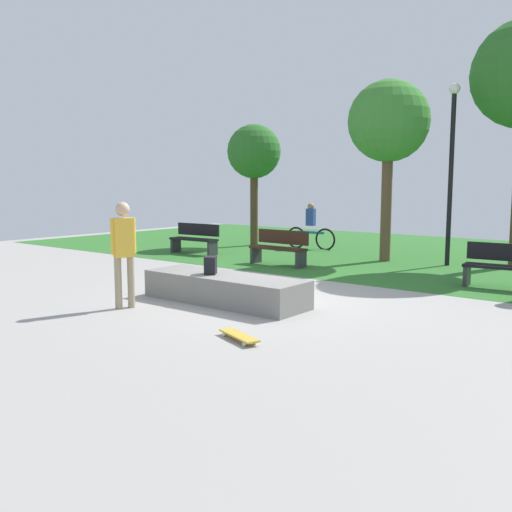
{
  "coord_description": "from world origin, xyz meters",
  "views": [
    {
      "loc": [
        6.24,
        -8.2,
        2.13
      ],
      "look_at": [
        -0.34,
        0.18,
        0.75
      ],
      "focal_mm": 39.5,
      "sensor_mm": 36.0,
      "label": 1
    }
  ],
  "objects_px": {
    "skater_performing_trick": "(124,246)",
    "park_bench_center_lawn": "(279,247)",
    "backpack_on_ledge": "(211,265)",
    "park_bench_far_right": "(195,238)",
    "park_bench_by_oak": "(506,265)",
    "concrete_ledge": "(225,289)",
    "cyclist_on_bicycle": "(311,229)",
    "tree_young_birch": "(254,153)",
    "skateboard_by_ledge": "(239,336)",
    "lamp_post": "(452,158)",
    "tree_leaning_ash": "(389,123)"
  },
  "relations": [
    {
      "from": "skateboard_by_ledge",
      "to": "tree_young_birch",
      "type": "xyz_separation_m",
      "value": [
        -7.18,
        9.41,
        3.08
      ]
    },
    {
      "from": "park_bench_center_lawn",
      "to": "concrete_ledge",
      "type": "bearing_deg",
      "value": -66.06
    },
    {
      "from": "skateboard_by_ledge",
      "to": "park_bench_far_right",
      "type": "bearing_deg",
      "value": 137.79
    },
    {
      "from": "skateboard_by_ledge",
      "to": "tree_leaning_ash",
      "type": "height_order",
      "value": "tree_leaning_ash"
    },
    {
      "from": "cyclist_on_bicycle",
      "to": "tree_young_birch",
      "type": "bearing_deg",
      "value": -168.63
    },
    {
      "from": "lamp_post",
      "to": "cyclist_on_bicycle",
      "type": "xyz_separation_m",
      "value": [
        -4.89,
        1.06,
        -2.14
      ]
    },
    {
      "from": "skateboard_by_ledge",
      "to": "park_bench_center_lawn",
      "type": "distance_m",
      "value": 7.17
    },
    {
      "from": "backpack_on_ledge",
      "to": "park_bench_by_oak",
      "type": "relative_size",
      "value": 0.2
    },
    {
      "from": "backpack_on_ledge",
      "to": "park_bench_far_right",
      "type": "relative_size",
      "value": 0.2
    },
    {
      "from": "backpack_on_ledge",
      "to": "skateboard_by_ledge",
      "type": "bearing_deg",
      "value": 17.38
    },
    {
      "from": "skater_performing_trick",
      "to": "park_bench_center_lawn",
      "type": "xyz_separation_m",
      "value": [
        -0.91,
        5.78,
        -0.59
      ]
    },
    {
      "from": "park_bench_far_right",
      "to": "backpack_on_ledge",
      "type": "bearing_deg",
      "value": -43.44
    },
    {
      "from": "skateboard_by_ledge",
      "to": "cyclist_on_bicycle",
      "type": "bearing_deg",
      "value": 117.65
    },
    {
      "from": "skateboard_by_ledge",
      "to": "lamp_post",
      "type": "distance_m",
      "value": 9.18
    },
    {
      "from": "concrete_ledge",
      "to": "park_bench_center_lawn",
      "type": "distance_m",
      "value": 4.8
    },
    {
      "from": "concrete_ledge",
      "to": "tree_leaning_ash",
      "type": "height_order",
      "value": "tree_leaning_ash"
    },
    {
      "from": "skater_performing_trick",
      "to": "park_bench_by_oak",
      "type": "xyz_separation_m",
      "value": [
        4.65,
        5.91,
        -0.59
      ]
    },
    {
      "from": "concrete_ledge",
      "to": "lamp_post",
      "type": "relative_size",
      "value": 0.68
    },
    {
      "from": "park_bench_far_right",
      "to": "tree_leaning_ash",
      "type": "relative_size",
      "value": 0.33
    },
    {
      "from": "concrete_ledge",
      "to": "tree_leaning_ash",
      "type": "relative_size",
      "value": 0.65
    },
    {
      "from": "skateboard_by_ledge",
      "to": "tree_leaning_ash",
      "type": "xyz_separation_m",
      "value": [
        -1.91,
        8.56,
        3.66
      ]
    },
    {
      "from": "backpack_on_ledge",
      "to": "cyclist_on_bicycle",
      "type": "relative_size",
      "value": 0.18
    },
    {
      "from": "tree_leaning_ash",
      "to": "skater_performing_trick",
      "type": "bearing_deg",
      "value": -96.34
    },
    {
      "from": "tree_young_birch",
      "to": "skateboard_by_ledge",
      "type": "bearing_deg",
      "value": -52.65
    },
    {
      "from": "tree_leaning_ash",
      "to": "backpack_on_ledge",
      "type": "bearing_deg",
      "value": -91.17
    },
    {
      "from": "park_bench_by_oak",
      "to": "tree_leaning_ash",
      "type": "distance_m",
      "value": 5.46
    },
    {
      "from": "skater_performing_trick",
      "to": "park_bench_by_oak",
      "type": "bearing_deg",
      "value": 51.84
    },
    {
      "from": "park_bench_far_right",
      "to": "park_bench_center_lawn",
      "type": "relative_size",
      "value": 1.01
    },
    {
      "from": "park_bench_by_oak",
      "to": "tree_leaning_ash",
      "type": "relative_size",
      "value": 0.34
    },
    {
      "from": "concrete_ledge",
      "to": "cyclist_on_bicycle",
      "type": "distance_m",
      "value": 8.77
    },
    {
      "from": "park_bench_far_right",
      "to": "cyclist_on_bicycle",
      "type": "xyz_separation_m",
      "value": [
        2.0,
        3.34,
        0.15
      ]
    },
    {
      "from": "concrete_ledge",
      "to": "skater_performing_trick",
      "type": "bearing_deg",
      "value": -126.53
    },
    {
      "from": "park_bench_by_oak",
      "to": "lamp_post",
      "type": "distance_m",
      "value": 3.99
    },
    {
      "from": "park_bench_far_right",
      "to": "tree_young_birch",
      "type": "height_order",
      "value": "tree_young_birch"
    },
    {
      "from": "park_bench_far_right",
      "to": "concrete_ledge",
      "type": "bearing_deg",
      "value": -41.53
    },
    {
      "from": "lamp_post",
      "to": "cyclist_on_bicycle",
      "type": "height_order",
      "value": "lamp_post"
    },
    {
      "from": "tree_leaning_ash",
      "to": "lamp_post",
      "type": "relative_size",
      "value": 1.05
    },
    {
      "from": "skater_performing_trick",
      "to": "tree_young_birch",
      "type": "relative_size",
      "value": 0.44
    },
    {
      "from": "backpack_on_ledge",
      "to": "park_bench_by_oak",
      "type": "bearing_deg",
      "value": 106.15
    },
    {
      "from": "backpack_on_ledge",
      "to": "tree_young_birch",
      "type": "xyz_separation_m",
      "value": [
        -5.13,
        7.76,
        2.48
      ]
    },
    {
      "from": "backpack_on_ledge",
      "to": "skater_performing_trick",
      "type": "xyz_separation_m",
      "value": [
        -0.77,
        -1.32,
        0.42
      ]
    },
    {
      "from": "park_bench_center_lawn",
      "to": "tree_young_birch",
      "type": "relative_size",
      "value": 0.39
    },
    {
      "from": "skateboard_by_ledge",
      "to": "backpack_on_ledge",
      "type": "bearing_deg",
      "value": 141.05
    },
    {
      "from": "park_bench_center_lawn",
      "to": "cyclist_on_bicycle",
      "type": "xyz_separation_m",
      "value": [
        -1.42,
        3.71,
        0.15
      ]
    },
    {
      "from": "skater_performing_trick",
      "to": "tree_leaning_ash",
      "type": "distance_m",
      "value": 8.69
    },
    {
      "from": "concrete_ledge",
      "to": "park_bench_far_right",
      "type": "relative_size",
      "value": 1.95
    },
    {
      "from": "park_bench_by_oak",
      "to": "skater_performing_trick",
      "type": "bearing_deg",
      "value": -128.16
    },
    {
      "from": "park_bench_by_oak",
      "to": "park_bench_far_right",
      "type": "bearing_deg",
      "value": 178.52
    },
    {
      "from": "cyclist_on_bicycle",
      "to": "lamp_post",
      "type": "bearing_deg",
      "value": -12.22
    },
    {
      "from": "concrete_ledge",
      "to": "tree_leaning_ash",
      "type": "xyz_separation_m",
      "value": [
        -0.12,
        6.82,
        3.48
      ]
    }
  ]
}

